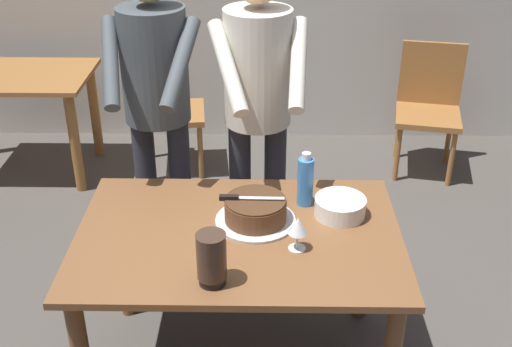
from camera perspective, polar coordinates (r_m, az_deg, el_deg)
main_dining_table at (r=2.71m, az=-1.53°, el=-7.41°), size 1.34×0.91×0.75m
cake_on_platter at (r=2.68m, az=-0.05°, el=-3.38°), size 0.34×0.34×0.11m
cake_knife at (r=2.65m, az=-1.60°, el=-2.17°), size 0.27×0.03×0.02m
plate_stack at (r=2.76m, az=7.48°, el=-2.96°), size 0.22×0.22×0.08m
wine_glass_near at (r=2.50m, az=3.74°, el=-4.76°), size 0.08×0.08×0.14m
water_bottle at (r=2.79m, az=4.42°, el=-0.66°), size 0.07×0.07×0.25m
hurricane_lamp at (r=2.32m, az=-3.97°, el=-7.57°), size 0.11×0.11×0.21m
person_cutting_cake at (r=3.08m, az=0.17°, el=6.70°), size 0.46×0.57×1.72m
person_standing_beside at (r=3.15m, az=-8.84°, el=6.87°), size 0.47×0.56×1.72m
background_table at (r=4.74m, az=-20.26°, el=6.47°), size 1.00×0.70×0.74m
background_chair_0 at (r=4.70m, az=15.10°, el=5.99°), size 0.52×0.52×0.90m
background_chair_1 at (r=4.57m, az=-8.41°, el=6.00°), size 0.48×0.48×0.90m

